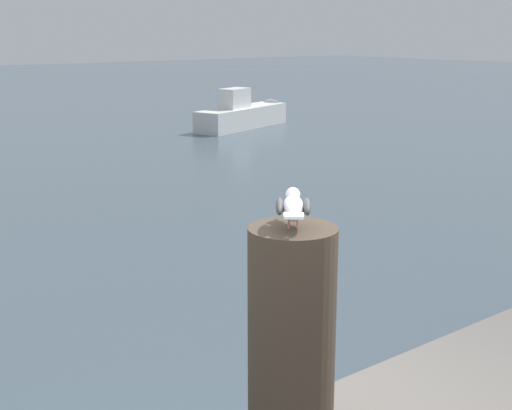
# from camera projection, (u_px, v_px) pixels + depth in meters

# --- Properties ---
(mooring_post) EXTENTS (0.38, 0.38, 1.04)m
(mooring_post) POSITION_uv_depth(u_px,v_px,m) (291.00, 342.00, 3.12)
(mooring_post) COLOR #382D23
(mooring_post) RESTS_ON harbor_quay
(seagull) EXTENTS (0.29, 0.33, 0.14)m
(seagull) POSITION_uv_depth(u_px,v_px,m) (293.00, 207.00, 2.98)
(seagull) COLOR #C66960
(seagull) RESTS_ON mooring_post
(boat_white) EXTENTS (4.55, 2.28, 1.33)m
(boat_white) POSITION_uv_depth(u_px,v_px,m) (248.00, 114.00, 22.74)
(boat_white) COLOR silver
(boat_white) RESTS_ON ground_plane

